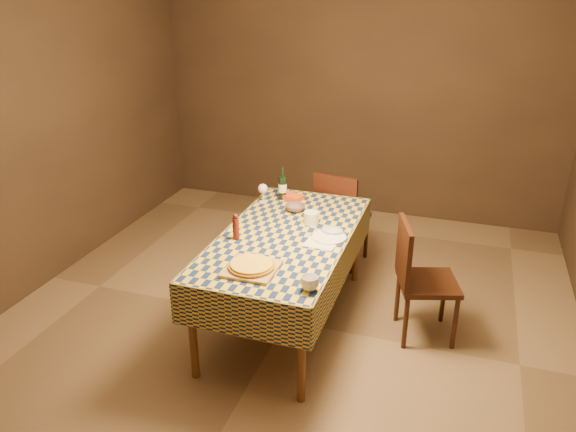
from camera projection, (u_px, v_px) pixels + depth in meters
The scene contains 16 objects.
room at pixel (286, 160), 3.97m from camera, with size 5.00×5.10×2.70m.
dining_table at pixel (286, 244), 4.23m from camera, with size 0.94×1.84×0.77m.
cutting_board at pixel (252, 269), 3.68m from camera, with size 0.33×0.33×0.02m, color #9E7D4A.
pizza at pixel (252, 265), 3.67m from camera, with size 0.38×0.38×0.03m.
pepper_mill at pixel (236, 227), 4.09m from camera, with size 0.05×0.05×0.20m.
bowl at pixel (295, 208), 4.61m from camera, with size 0.16×0.16×0.05m, color #5F4750.
wine_glass at pixel (263, 189), 4.75m from camera, with size 0.09×0.09×0.17m.
wine_bottle at pixel (283, 187), 4.83m from camera, with size 0.08×0.08×0.29m.
deli_tub at pixel (311, 218), 4.36m from camera, with size 0.12×0.12×0.10m, color silver.
takeout_container at pixel (292, 197), 4.84m from camera, with size 0.17×0.12×0.04m, color #BC4418.
white_plate at pixel (329, 237), 4.14m from camera, with size 0.26×0.26×0.01m, color white.
tumbler at pixel (310, 283), 3.44m from camera, with size 0.12×0.12×0.09m, color white.
flour_patch at pixel (321, 244), 4.05m from camera, with size 0.22×0.17×0.00m, color silver.
flour_bag at pixel (332, 230), 4.21m from camera, with size 0.17×0.13×0.05m, color #A3B1D1.
chair_far at pixel (339, 214), 5.19m from camera, with size 0.49×0.49×0.93m.
chair_right at pixel (418, 274), 4.14m from camera, with size 0.53×0.53×0.93m.
Camera 1 is at (1.21, -3.61, 2.55)m, focal length 35.00 mm.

